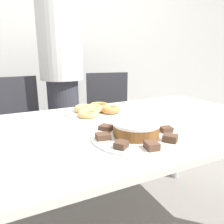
% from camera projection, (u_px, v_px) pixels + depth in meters
% --- Properties ---
extents(wall_back, '(8.00, 0.05, 2.60)m').
position_uv_depth(wall_back, '(42.00, 29.00, 2.25)').
color(wall_back, beige).
rests_on(wall_back, ground_plane).
extents(table, '(1.84, 0.89, 0.72)m').
position_uv_depth(table, '(102.00, 141.00, 1.08)').
color(table, silver).
rests_on(table, ground_plane).
extents(person_standing, '(0.35, 0.35, 1.72)m').
position_uv_depth(person_standing, '(62.00, 72.00, 1.81)').
color(person_standing, '#383842').
rests_on(person_standing, ground_plane).
extents(office_chair_left, '(0.44, 0.44, 0.88)m').
position_uv_depth(office_chair_left, '(17.00, 139.00, 1.70)').
color(office_chair_left, black).
rests_on(office_chair_left, ground_plane).
extents(office_chair_right, '(0.52, 0.52, 0.88)m').
position_uv_depth(office_chair_right, '(111.00, 125.00, 2.04)').
color(office_chair_right, black).
rests_on(office_chair_right, ground_plane).
extents(plate_cake, '(0.38, 0.38, 0.01)m').
position_uv_depth(plate_cake, '(136.00, 136.00, 0.93)').
color(plate_cake, white).
rests_on(plate_cake, table).
extents(plate_donuts, '(0.35, 0.35, 0.01)m').
position_uv_depth(plate_donuts, '(95.00, 113.00, 1.29)').
color(plate_donuts, white).
rests_on(plate_donuts, table).
extents(frosted_cake, '(0.20, 0.20, 0.06)m').
position_uv_depth(frosted_cake, '(136.00, 128.00, 0.92)').
color(frosted_cake, brown).
rests_on(frosted_cake, plate_cake).
extents(lamington_0, '(0.07, 0.07, 0.03)m').
position_uv_depth(lamington_0, '(170.00, 138.00, 0.86)').
color(lamington_0, '#513828').
rests_on(lamington_0, plate_cake).
extents(lamington_1, '(0.06, 0.05, 0.02)m').
position_uv_depth(lamington_1, '(166.00, 129.00, 0.96)').
color(lamington_1, '#513828').
rests_on(lamington_1, plate_cake).
extents(lamington_2, '(0.06, 0.06, 0.02)m').
position_uv_depth(lamington_2, '(147.00, 123.00, 1.05)').
color(lamington_2, '#513828').
rests_on(lamington_2, plate_cake).
extents(lamington_3, '(0.05, 0.06, 0.02)m').
position_uv_depth(lamington_3, '(124.00, 123.00, 1.06)').
color(lamington_3, brown).
rests_on(lamington_3, plate_cake).
extents(lamington_4, '(0.07, 0.08, 0.02)m').
position_uv_depth(lamington_4, '(106.00, 127.00, 0.99)').
color(lamington_4, '#513828').
rests_on(lamington_4, plate_cake).
extents(lamington_5, '(0.06, 0.06, 0.02)m').
position_uv_depth(lamington_5, '(103.00, 136.00, 0.88)').
color(lamington_5, '#513828').
rests_on(lamington_5, plate_cake).
extents(lamington_6, '(0.06, 0.06, 0.02)m').
position_uv_depth(lamington_6, '(121.00, 145.00, 0.80)').
color(lamington_6, '#513828').
rests_on(lamington_6, plate_cake).
extents(lamington_7, '(0.05, 0.06, 0.03)m').
position_uv_depth(lamington_7, '(152.00, 145.00, 0.79)').
color(lamington_7, brown).
rests_on(lamington_7, plate_cake).
extents(donut_0, '(0.11, 0.11, 0.04)m').
position_uv_depth(donut_0, '(95.00, 109.00, 1.28)').
color(donut_0, '#E5AD66').
rests_on(donut_0, plate_donuts).
extents(donut_1, '(0.12, 0.12, 0.03)m').
position_uv_depth(donut_1, '(99.00, 106.00, 1.38)').
color(donut_1, '#C68447').
rests_on(donut_1, plate_donuts).
extents(donut_2, '(0.12, 0.12, 0.04)m').
position_uv_depth(donut_2, '(84.00, 108.00, 1.29)').
color(donut_2, '#E5AD66').
rests_on(donut_2, plate_donuts).
extents(donut_3, '(0.12, 0.12, 0.03)m').
position_uv_depth(donut_3, '(88.00, 114.00, 1.19)').
color(donut_3, '#E5AD66').
rests_on(donut_3, plate_donuts).
extents(donut_4, '(0.11, 0.11, 0.04)m').
position_uv_depth(donut_4, '(111.00, 109.00, 1.26)').
color(donut_4, '#C68447').
rests_on(donut_4, plate_donuts).
extents(napkin, '(0.14, 0.13, 0.01)m').
position_uv_depth(napkin, '(159.00, 110.00, 1.36)').
color(napkin, white).
rests_on(napkin, table).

